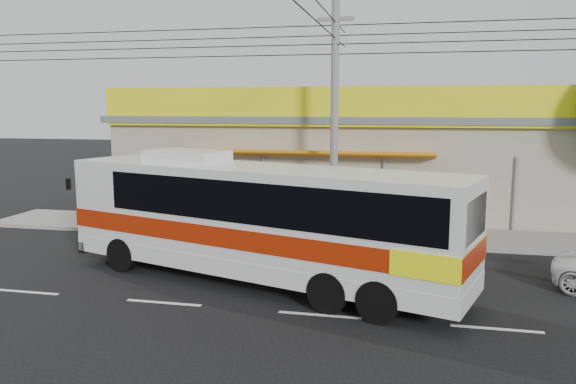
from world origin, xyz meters
name	(u,v)px	position (x,y,z in m)	size (l,w,h in m)	color
ground	(334,283)	(0.00, 0.00, 0.00)	(120.00, 120.00, 0.00)	black
sidewalk	(354,233)	(0.00, 6.00, 0.07)	(30.00, 3.20, 0.15)	gray
lane_markings	(320,315)	(0.00, -2.50, 0.00)	(50.00, 0.12, 0.01)	silver
storefront_building	(366,162)	(-0.01, 11.54, 2.30)	(22.60, 9.20, 5.70)	gray
coach_bus	(263,215)	(-1.94, -0.45, 1.95)	(12.01, 6.01, 3.64)	silver
motorbike_red	(201,214)	(-5.99, 5.33, 0.70)	(0.74, 2.11, 1.11)	maroon
motorbike_dark	(199,216)	(-6.11, 5.42, 0.60)	(0.42, 1.50, 0.90)	black
utility_pole	(335,38)	(-0.75, 5.40, 7.32)	(34.00, 14.00, 8.88)	slate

